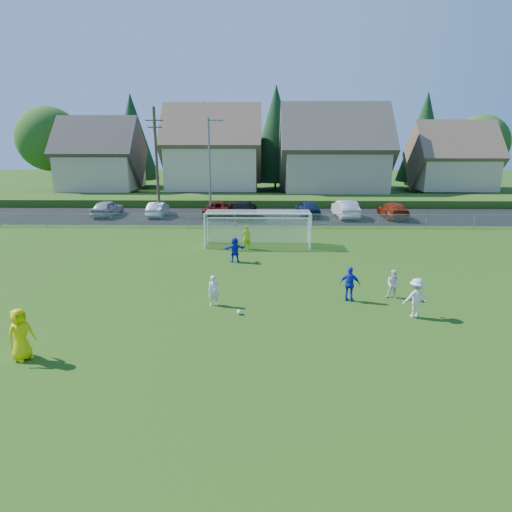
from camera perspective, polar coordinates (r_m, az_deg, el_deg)
The scene contains 24 objects.
ground at distance 17.58m, azimuth -0.45°, elevation -11.43°, with size 160.00×160.00×0.00m, color #193D0C.
asphalt_lot at distance 43.90m, azimuth 0.43°, elevation 5.04°, with size 60.00×60.00×0.00m, color black.
grass_embankment at distance 51.24m, azimuth 0.51°, elevation 6.99°, with size 70.00×6.00×0.80m, color #1E420F.
soccer_ball at distance 20.51m, azimuth -2.11°, elevation -7.03°, with size 0.22×0.22×0.22m, color white.
referee at distance 18.39m, azimuth -27.35°, elevation -8.70°, with size 0.94×0.61×1.93m, color #F8E804.
player_white_a at distance 21.42m, azimuth -5.31°, elevation -4.34°, with size 0.53×0.34×1.44m, color white.
player_white_b at distance 23.14m, azimuth 16.82°, elevation -3.42°, with size 0.71×0.55×1.45m, color white.
player_white_c at distance 21.18m, azimuth 19.37°, elevation -4.95°, with size 1.14×0.66×1.76m, color white.
player_blue_a at distance 22.29m, azimuth 11.67°, elevation -3.47°, with size 0.99×0.41×1.68m, color #1524C6.
player_blue_b at distance 28.36m, azimuth -2.67°, elevation 0.81°, with size 1.45×0.46×1.57m, color #1524C6.
goalkeeper at distance 31.38m, azimuth -1.21°, elevation 2.36°, with size 0.61×0.40×1.68m, color #C5D519.
car_a at distance 46.00m, azimuth -18.11°, elevation 5.70°, with size 1.78×4.43×1.51m, color #A7A8AE.
car_b at distance 44.70m, azimuth -12.17°, elevation 5.76°, with size 1.43×4.11×1.36m, color silver.
car_c at distance 44.02m, azimuth -4.72°, elevation 5.98°, with size 2.44×5.30×1.47m, color #571209.
car_d at distance 43.03m, azimuth -1.57°, elevation 5.89°, with size 2.24×5.51×1.60m, color black.
car_e at distance 44.04m, azimuth 6.47°, elevation 5.97°, with size 1.80×4.46×1.52m, color #142446.
car_f at distance 43.86m, azimuth 11.11°, elevation 5.80°, with size 1.71×4.90×1.61m, color white.
car_g at distance 44.69m, azimuth 16.78°, elevation 5.50°, with size 2.03×4.98×1.45m, color maroon.
soccer_goal at distance 32.35m, azimuth 0.24°, elevation 4.19°, with size 7.42×1.90×2.50m.
chainlink_fence at distance 38.38m, azimuth 0.35°, elevation 4.47°, with size 52.06×0.06×1.20m.
streetlight at distance 42.07m, azimuth -5.76°, elevation 11.15°, with size 1.38×0.18×9.00m.
utility_pole at distance 43.90m, azimuth -12.32°, elevation 11.46°, with size 1.60×0.26×10.00m.
houses_row at distance 58.16m, azimuth 2.61°, elevation 14.84°, with size 53.90×11.45×13.27m.
tree_row at distance 64.42m, azimuth 1.59°, elevation 14.53°, with size 65.98×12.36×13.80m.
Camera 1 is at (0.40, -15.67, 7.95)m, focal length 32.00 mm.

